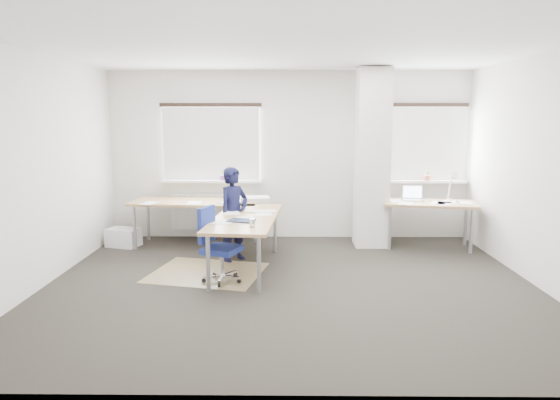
{
  "coord_description": "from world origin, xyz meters",
  "views": [
    {
      "loc": [
        -0.06,
        -5.9,
        2.03
      ],
      "look_at": [
        -0.14,
        0.9,
        0.91
      ],
      "focal_mm": 32.0,
      "sensor_mm": 36.0,
      "label": 1
    }
  ],
  "objects_px": {
    "desk_main": "(222,211)",
    "task_chair": "(219,261)",
    "desk_side": "(430,205)",
    "person": "(234,214)"
  },
  "relations": [
    {
      "from": "desk_main",
      "to": "task_chair",
      "type": "bearing_deg",
      "value": -80.05
    },
    {
      "from": "desk_side",
      "to": "person",
      "type": "height_order",
      "value": "person"
    },
    {
      "from": "desk_main",
      "to": "person",
      "type": "height_order",
      "value": "person"
    },
    {
      "from": "desk_side",
      "to": "task_chair",
      "type": "height_order",
      "value": "desk_side"
    },
    {
      "from": "desk_main",
      "to": "task_chair",
      "type": "distance_m",
      "value": 1.21
    },
    {
      "from": "person",
      "to": "desk_side",
      "type": "bearing_deg",
      "value": -33.08
    },
    {
      "from": "task_chair",
      "to": "desk_main",
      "type": "bearing_deg",
      "value": 116.01
    },
    {
      "from": "desk_side",
      "to": "person",
      "type": "distance_m",
      "value": 3.09
    },
    {
      "from": "desk_main",
      "to": "desk_side",
      "type": "relative_size",
      "value": 1.86
    },
    {
      "from": "desk_main",
      "to": "desk_side",
      "type": "height_order",
      "value": "desk_side"
    }
  ]
}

